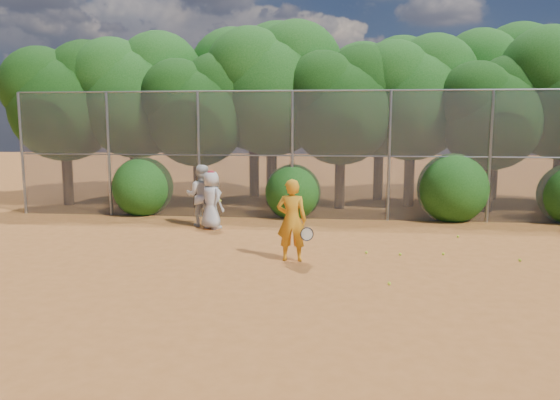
# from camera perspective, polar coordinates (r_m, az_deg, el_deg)

# --- Properties ---
(ground) EXTENTS (80.00, 80.00, 0.00)m
(ground) POSITION_cam_1_polar(r_m,az_deg,el_deg) (11.50, 3.63, -7.31)
(ground) COLOR #AC5F27
(ground) RESTS_ON ground
(fence_back) EXTENTS (20.05, 0.09, 4.03)m
(fence_back) POSITION_cam_1_polar(r_m,az_deg,el_deg) (17.11, 4.23, 4.80)
(fence_back) COLOR gray
(fence_back) RESTS_ON ground
(tree_0) EXTENTS (4.38, 3.81, 6.00)m
(tree_0) POSITION_cam_1_polar(r_m,az_deg,el_deg) (21.55, -21.53, 9.97)
(tree_0) COLOR black
(tree_0) RESTS_ON ground
(tree_1) EXTENTS (4.64, 4.03, 6.35)m
(tree_1) POSITION_cam_1_polar(r_m,az_deg,el_deg) (20.99, -14.75, 10.96)
(tree_1) COLOR black
(tree_1) RESTS_ON ground
(tree_2) EXTENTS (3.99, 3.47, 5.47)m
(tree_2) POSITION_cam_1_polar(r_m,az_deg,el_deg) (19.54, -8.50, 9.66)
(tree_2) COLOR black
(tree_2) RESTS_ON ground
(tree_3) EXTENTS (4.89, 4.26, 6.70)m
(tree_3) POSITION_cam_1_polar(r_m,az_deg,el_deg) (20.10, -0.70, 12.02)
(tree_3) COLOR black
(tree_3) RESTS_ON ground
(tree_4) EXTENTS (4.19, 3.64, 5.73)m
(tree_4) POSITION_cam_1_polar(r_m,az_deg,el_deg) (19.31, 6.56, 10.22)
(tree_4) COLOR black
(tree_4) RESTS_ON ground
(tree_5) EXTENTS (4.51, 3.92, 6.17)m
(tree_5) POSITION_cam_1_polar(r_m,az_deg,el_deg) (20.29, 13.78, 10.77)
(tree_5) COLOR black
(tree_5) RESTS_ON ground
(tree_6) EXTENTS (3.86, 3.36, 5.29)m
(tree_6) POSITION_cam_1_polar(r_m,az_deg,el_deg) (19.76, 21.37, 8.83)
(tree_6) COLOR black
(tree_6) RESTS_ON ground
(tree_9) EXTENTS (4.83, 4.20, 6.62)m
(tree_9) POSITION_cam_1_polar(r_m,az_deg,el_deg) (23.51, -15.04, 11.06)
(tree_9) COLOR black
(tree_9) RESTS_ON ground
(tree_10) EXTENTS (5.15, 4.48, 7.06)m
(tree_10) POSITION_cam_1_polar(r_m,az_deg,el_deg) (22.43, -2.59, 12.22)
(tree_10) COLOR black
(tree_10) RESTS_ON ground
(tree_11) EXTENTS (4.64, 4.03, 6.35)m
(tree_11) POSITION_cam_1_polar(r_m,az_deg,el_deg) (21.79, 10.59, 10.98)
(tree_11) COLOR black
(tree_11) RESTS_ON ground
(tree_12) EXTENTS (5.02, 4.37, 6.88)m
(tree_12) POSITION_cam_1_polar(r_m,az_deg,el_deg) (23.16, 21.90, 11.23)
(tree_12) COLOR black
(tree_12) RESTS_ON ground
(bush_0) EXTENTS (2.00, 2.00, 2.00)m
(bush_0) POSITION_cam_1_polar(r_m,az_deg,el_deg) (18.65, -14.14, 1.61)
(bush_0) COLOR #174C13
(bush_0) RESTS_ON ground
(bush_1) EXTENTS (1.80, 1.80, 1.80)m
(bush_1) POSITION_cam_1_polar(r_m,az_deg,el_deg) (17.57, 1.35, 1.13)
(bush_1) COLOR #174C13
(bush_1) RESTS_ON ground
(bush_2) EXTENTS (2.20, 2.20, 2.20)m
(bush_2) POSITION_cam_1_polar(r_m,az_deg,el_deg) (17.83, 17.59, 1.50)
(bush_2) COLOR #174C13
(bush_2) RESTS_ON ground
(player_yellow) EXTENTS (0.84, 0.50, 1.83)m
(player_yellow) POSITION_cam_1_polar(r_m,az_deg,el_deg) (12.04, 1.24, -2.12)
(player_yellow) COLOR orange
(player_yellow) RESTS_ON ground
(player_teen) EXTENTS (0.97, 0.91, 1.69)m
(player_teen) POSITION_cam_1_polar(r_m,az_deg,el_deg) (15.75, -7.18, 0.01)
(player_teen) COLOR silver
(player_teen) RESTS_ON ground
(player_white) EXTENTS (0.91, 0.77, 1.82)m
(player_white) POSITION_cam_1_polar(r_m,az_deg,el_deg) (16.21, -8.24, 0.48)
(player_white) COLOR silver
(player_white) RESTS_ON ground
(ball_0) EXTENTS (0.07, 0.07, 0.07)m
(ball_0) POSITION_cam_1_polar(r_m,az_deg,el_deg) (13.24, 16.69, -5.41)
(ball_0) COLOR #CBEA2A
(ball_0) RESTS_ON ground
(ball_1) EXTENTS (0.07, 0.07, 0.07)m
(ball_1) POSITION_cam_1_polar(r_m,az_deg,el_deg) (12.96, 12.45, -5.55)
(ball_1) COLOR #CBEA2A
(ball_1) RESTS_ON ground
(ball_2) EXTENTS (0.07, 0.07, 0.07)m
(ball_2) POSITION_cam_1_polar(r_m,az_deg,el_deg) (10.65, 11.35, -8.55)
(ball_2) COLOR #CBEA2A
(ball_2) RESTS_ON ground
(ball_3) EXTENTS (0.07, 0.07, 0.07)m
(ball_3) POSITION_cam_1_polar(r_m,az_deg,el_deg) (13.24, 23.77, -5.76)
(ball_3) COLOR #CBEA2A
(ball_3) RESTS_ON ground
(ball_4) EXTENTS (0.07, 0.07, 0.07)m
(ball_4) POSITION_cam_1_polar(r_m,az_deg,el_deg) (12.97, 9.02, -5.44)
(ball_4) COLOR #CBEA2A
(ball_4) RESTS_ON ground
(ball_5) EXTENTS (0.07, 0.07, 0.07)m
(ball_5) POSITION_cam_1_polar(r_m,az_deg,el_deg) (15.31, 18.10, -3.63)
(ball_5) COLOR #CBEA2A
(ball_5) RESTS_ON ground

